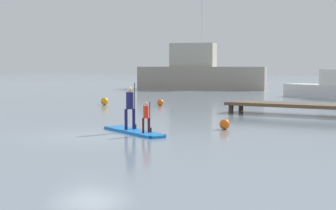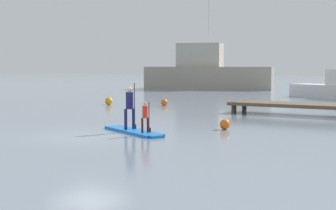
# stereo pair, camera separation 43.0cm
# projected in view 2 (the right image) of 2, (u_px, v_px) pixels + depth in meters

# --- Properties ---
(ground_plane) EXTENTS (240.00, 240.00, 0.00)m
(ground_plane) POSITION_uv_depth(u_px,v_px,m) (89.00, 136.00, 19.16)
(ground_plane) COLOR gray
(paddleboard_near) EXTENTS (3.67, 2.31, 0.10)m
(paddleboard_near) POSITION_uv_depth(u_px,v_px,m) (134.00, 131.00, 20.23)
(paddleboard_near) COLOR blue
(paddleboard_near) RESTS_ON ground
(paddler_adult) EXTENTS (0.41, 0.49, 1.87)m
(paddler_adult) POSITION_uv_depth(u_px,v_px,m) (130.00, 105.00, 20.44)
(paddler_adult) COLOR #19194C
(paddler_adult) RESTS_ON paddleboard_near
(paddler_child_solo) EXTENTS (0.28, 0.38, 1.19)m
(paddler_child_solo) POSITION_uv_depth(u_px,v_px,m) (145.00, 115.00, 19.41)
(paddler_child_solo) COLOR #4C1419
(paddler_child_solo) RESTS_ON paddleboard_near
(fishing_boat_white_large) EXTENTS (14.97, 8.02, 11.31)m
(fishing_boat_white_large) POSITION_uv_depth(u_px,v_px,m) (207.00, 73.00, 58.18)
(fishing_boat_white_large) COLOR #9E9384
(fishing_boat_white_large) RESTS_ON ground
(floating_dock) EXTENTS (8.77, 2.08, 0.63)m
(floating_dock) POSITION_uv_depth(u_px,v_px,m) (310.00, 106.00, 27.07)
(floating_dock) COLOR brown
(floating_dock) RESTS_ON ground
(mooring_buoy_near) EXTENTS (0.52, 0.52, 0.52)m
(mooring_buoy_near) POSITION_uv_depth(u_px,v_px,m) (109.00, 101.00, 34.67)
(mooring_buoy_near) COLOR orange
(mooring_buoy_near) RESTS_ON ground
(mooring_buoy_mid) EXTENTS (0.44, 0.44, 0.44)m
(mooring_buoy_mid) POSITION_uv_depth(u_px,v_px,m) (225.00, 124.00, 21.18)
(mooring_buoy_mid) COLOR orange
(mooring_buoy_mid) RESTS_ON ground
(mooring_buoy_far) EXTENTS (0.45, 0.45, 0.45)m
(mooring_buoy_far) POSITION_uv_depth(u_px,v_px,m) (164.00, 102.00, 33.84)
(mooring_buoy_far) COLOR orange
(mooring_buoy_far) RESTS_ON ground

